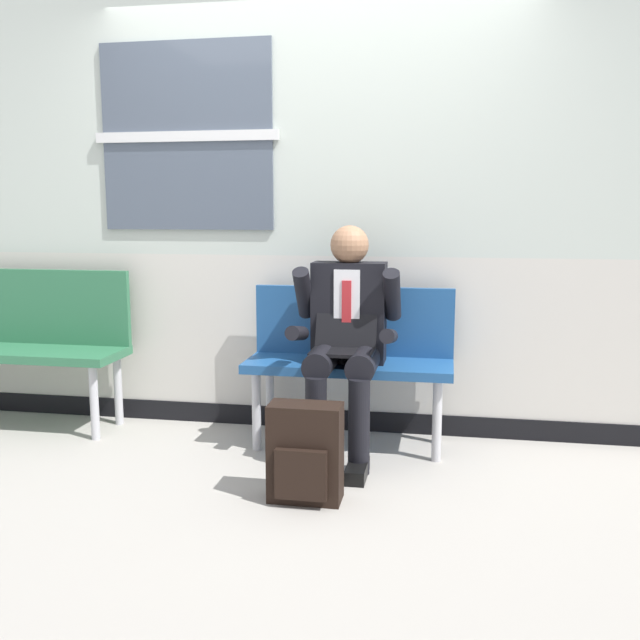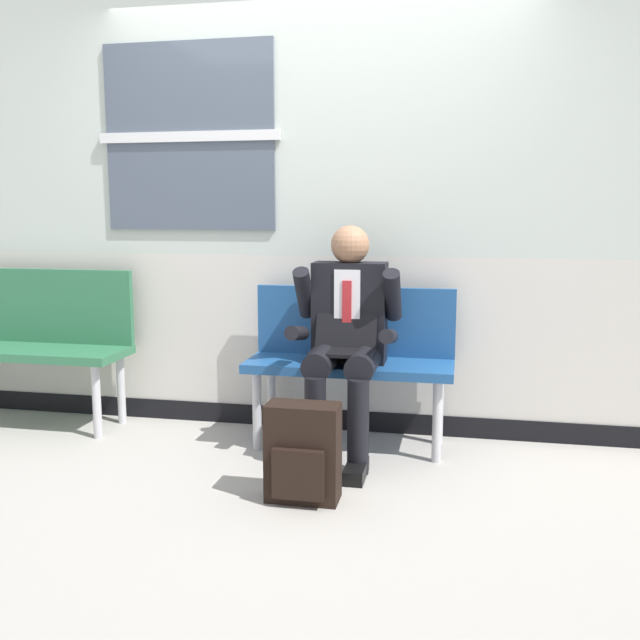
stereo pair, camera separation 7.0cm
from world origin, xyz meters
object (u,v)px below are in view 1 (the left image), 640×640
(person_seated, at_px, (346,335))
(backpack, at_px, (305,454))
(bench_with_person, at_px, (351,352))
(bench_empty, at_px, (30,336))

(person_seated, xyz_separation_m, backpack, (-0.09, -0.65, -0.44))
(bench_with_person, xyz_separation_m, person_seated, (0.00, -0.20, 0.13))
(bench_with_person, relative_size, person_seated, 0.92)
(bench_with_person, bearing_deg, bench_empty, 179.79)
(person_seated, bearing_deg, bench_empty, 174.16)
(bench_with_person, distance_m, person_seated, 0.24)
(backpack, bearing_deg, bench_empty, 155.77)
(bench_with_person, relative_size, backpack, 2.52)
(bench_empty, height_order, backpack, bench_empty)
(person_seated, distance_m, backpack, 0.79)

